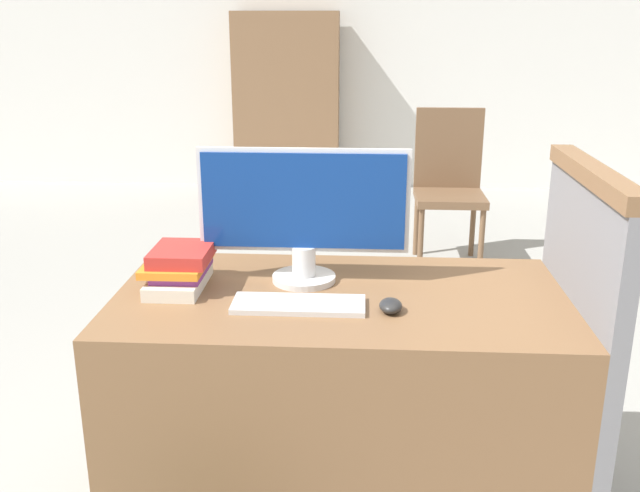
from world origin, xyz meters
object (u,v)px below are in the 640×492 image
Objects in this scene: monitor at (304,211)px; book_stack at (180,268)px; far_chair at (449,179)px; keyboard at (299,305)px; mouse at (391,306)px.

monitor is 0.42m from book_stack.
far_chair is (1.13, 2.54, -0.26)m from book_stack.
keyboard is 2.79m from far_chair.
mouse is 0.67m from book_stack.
book_stack reaches higher than mouse.
far_chair is (0.75, 2.68, -0.21)m from keyboard.
mouse is at bearing -124.77° from far_chair.
mouse is (0.27, -0.02, 0.01)m from keyboard.
far_chair is (0.75, 2.46, -0.43)m from monitor.
book_stack reaches higher than keyboard.
far_chair reaches higher than book_stack.
keyboard is 1.42× the size of book_stack.
far_chair is at bearing 74.48° from keyboard.
far_chair is at bearing 79.97° from mouse.
keyboard is 0.41m from book_stack.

